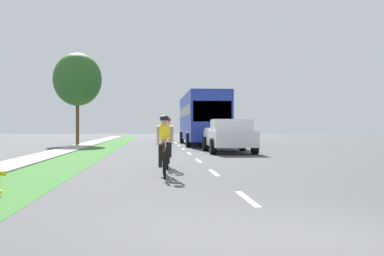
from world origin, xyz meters
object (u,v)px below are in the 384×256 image
(bus_blue, at_px, (202,117))
(cyclist_lead, at_px, (164,145))
(street_tree_near, at_px, (77,80))
(pickup_white, at_px, (229,136))
(cyclist_trailing, at_px, (167,142))

(bus_blue, bearing_deg, cyclist_lead, -98.59)
(bus_blue, xyz_separation_m, street_tree_near, (-8.84, 1.38, 2.67))
(bus_blue, height_order, street_tree_near, street_tree_near)
(cyclist_lead, bearing_deg, bus_blue, 81.41)
(pickup_white, bearing_deg, street_tree_near, 129.44)
(cyclist_lead, xyz_separation_m, bus_blue, (3.08, 20.42, 1.17))
(cyclist_lead, relative_size, cyclist_trailing, 1.00)
(cyclist_lead, height_order, pickup_white, pickup_white)
(cyclist_lead, relative_size, street_tree_near, 0.26)
(cyclist_trailing, bearing_deg, cyclist_lead, -93.16)
(cyclist_trailing, xyz_separation_m, pickup_white, (3.28, 8.26, 0.02))
(cyclist_trailing, bearing_deg, street_tree_near, 106.87)
(cyclist_trailing, relative_size, street_tree_near, 0.26)
(cyclist_lead, distance_m, street_tree_near, 22.87)
(cyclist_lead, xyz_separation_m, street_tree_near, (-5.75, 21.80, 3.84))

